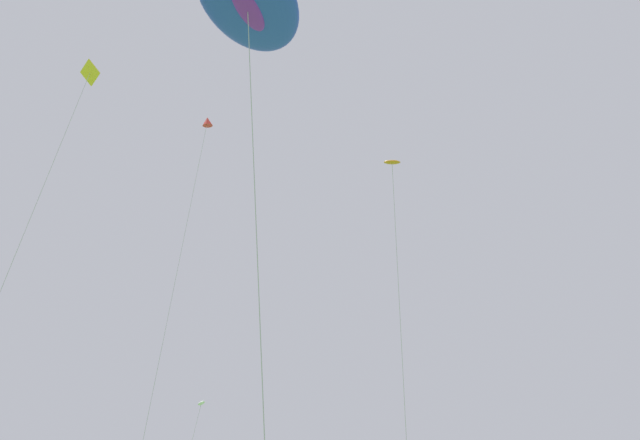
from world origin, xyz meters
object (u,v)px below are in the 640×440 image
object	(u,v)px
small_kite_stunt_black	(206,128)
small_kite_triangle_green	(200,410)
small_kite_streamer_purple	(78,102)
small_kite_tiny_distant	(393,179)

from	to	relation	value
small_kite_stunt_black	small_kite_triangle_green	world-z (taller)	small_kite_stunt_black
small_kite_triangle_green	small_kite_streamer_purple	bearing A→B (deg)	-36.31
small_kite_streamer_purple	small_kite_stunt_black	bearing A→B (deg)	23.76
small_kite_streamer_purple	small_kite_triangle_green	world-z (taller)	small_kite_streamer_purple
small_kite_tiny_distant	small_kite_streamer_purple	world-z (taller)	small_kite_streamer_purple
small_kite_stunt_black	small_kite_streamer_purple	bearing A→B (deg)	-112.15
small_kite_tiny_distant	small_kite_streamer_purple	distance (m)	13.91
small_kite_tiny_distant	small_kite_stunt_black	world-z (taller)	small_kite_stunt_black
small_kite_stunt_black	small_kite_streamer_purple	distance (m)	7.64
small_kite_stunt_black	small_kite_triangle_green	xyz separation A→B (m)	(3.63, 5.94, -13.06)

